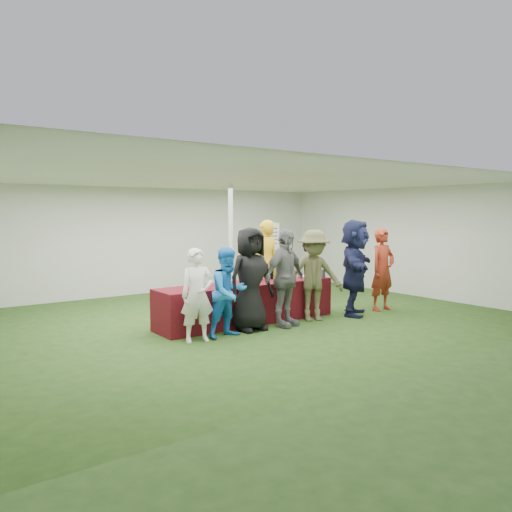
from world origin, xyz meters
TOP-DOWN VIEW (x-y plane):
  - ground at (0.00, 0.00)m, footprint 60.00×60.00m
  - tent at (0.50, 1.20)m, footprint 10.00×10.00m
  - serving_table at (-0.12, -0.32)m, footprint 3.60×0.80m
  - wine_bottles at (0.60, -0.18)m, footprint 0.85×0.13m
  - wine_glasses at (-0.32, -0.58)m, footprint 2.73×0.08m
  - water_bottle at (-0.12, -0.24)m, footprint 0.07×0.07m
  - bar_towel at (1.36, -0.27)m, footprint 0.25×0.18m
  - dump_bucket at (1.53, -0.54)m, footprint 0.24×0.24m
  - wine_list_sign at (2.68, 2.54)m, footprint 0.50×0.03m
  - staff_pourer at (1.25, 0.93)m, footprint 0.70×0.47m
  - staff_back at (2.64, 1.02)m, footprint 0.90×0.78m
  - customer_0 at (-1.58, -1.01)m, footprint 0.61×0.47m
  - customer_1 at (-1.01, -1.05)m, footprint 0.79×0.65m
  - customer_2 at (-0.45, -0.87)m, footprint 0.91×0.61m
  - customer_3 at (0.23, -1.00)m, footprint 1.12×0.67m
  - customer_4 at (0.99, -0.95)m, footprint 1.30×1.08m
  - customer_5 at (2.02, -1.05)m, footprint 1.75×1.59m
  - customer_6 at (2.87, -1.05)m, footprint 0.64×0.42m

SIDE VIEW (x-z plane):
  - ground at x=0.00m, z-range 0.00..0.00m
  - serving_table at x=-0.12m, z-range 0.00..0.75m
  - customer_1 at x=-1.01m, z-range 0.00..1.50m
  - customer_0 at x=-1.58m, z-range 0.00..1.51m
  - bar_towel at x=1.36m, z-range 0.75..0.78m
  - staff_back at x=2.64m, z-range 0.00..1.60m
  - dump_bucket at x=1.53m, z-range 0.75..0.93m
  - water_bottle at x=-0.12m, z-range 0.74..0.97m
  - wine_glasses at x=-0.32m, z-range 0.78..0.94m
  - customer_6 at x=2.87m, z-range 0.00..1.74m
  - wine_bottles at x=0.60m, z-range 0.71..1.03m
  - customer_4 at x=0.99m, z-range 0.00..1.75m
  - customer_3 at x=0.23m, z-range 0.00..1.78m
  - customer_2 at x=-0.45m, z-range 0.00..1.82m
  - staff_pourer at x=1.25m, z-range 0.00..1.91m
  - customer_5 at x=2.02m, z-range 0.00..1.94m
  - wine_list_sign at x=2.68m, z-range 0.42..2.22m
  - tent at x=0.50m, z-range -3.65..6.35m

